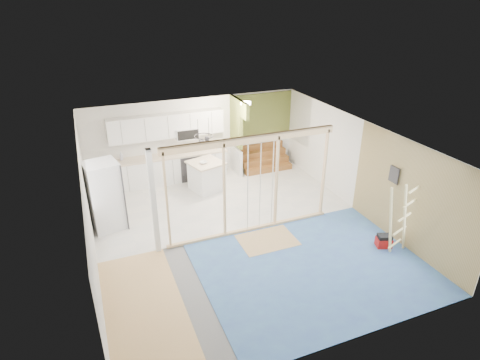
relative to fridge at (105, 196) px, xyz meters
name	(u,v)px	position (x,y,z in m)	size (l,w,h in m)	color
room	(240,187)	(3.07, -1.54, 0.38)	(7.01, 8.01, 2.61)	slate
floor_overlays	(241,231)	(3.14, -1.48, -0.91)	(7.00, 8.00, 0.03)	silver
stud_frame	(229,178)	(2.80, -1.54, 0.69)	(4.66, 0.14, 2.60)	#DEB387
base_cabinets	(151,176)	(1.46, 1.82, -0.45)	(4.45, 2.24, 0.93)	white
upper_cabinets	(169,127)	(2.23, 2.27, 0.90)	(3.60, 0.41, 0.85)	white
green_partition	(255,143)	(5.12, 2.11, 0.03)	(2.25, 1.51, 2.60)	olive
pot_rack	(204,138)	(2.77, 0.35, 1.08)	(0.52, 0.52, 0.72)	black
sheathing_panel	(411,198)	(6.55, -3.54, 0.38)	(0.02, 4.00, 2.60)	tan
electrical_panel	(394,175)	(6.50, -2.94, 0.73)	(0.04, 0.30, 0.40)	#37373C
ceiling_light	(246,103)	(4.47, 1.46, 1.62)	(0.32, 0.32, 0.08)	#FFEABF
fridge	(105,196)	(0.00, 0.00, 0.00)	(0.93, 0.91, 1.83)	white
island	(206,176)	(3.04, 1.16, -0.45)	(1.18, 1.18, 0.93)	white
bowl	(204,163)	(2.95, 1.08, 0.04)	(0.23, 0.23, 0.06)	silver
soap_bottle_a	(121,156)	(0.69, 2.27, 0.15)	(0.11, 0.11, 0.28)	silver
soap_bottle_b	(218,146)	(3.77, 2.11, 0.10)	(0.08, 0.08, 0.17)	white
toolbox	(384,241)	(6.07, -3.43, -0.76)	(0.42, 0.37, 0.34)	#AC130F
ladder	(400,219)	(6.14, -3.71, 0.01)	(0.97, 0.13, 1.81)	#EDDE91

